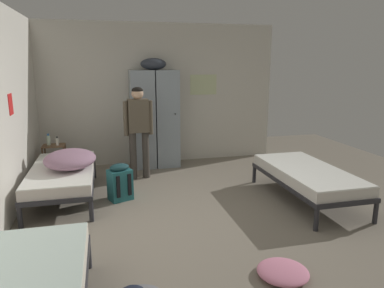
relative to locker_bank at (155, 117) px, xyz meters
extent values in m
plane|color=gray|center=(0.16, -2.65, -0.97)|extent=(9.37, 9.37, 0.00)
cube|color=beige|center=(0.16, 0.31, 0.40)|extent=(4.70, 0.06, 2.74)
cube|color=beige|center=(1.05, 0.28, 0.58)|extent=(0.55, 0.01, 0.40)
cube|color=red|center=(-2.13, -1.62, 0.48)|extent=(0.01, 0.20, 0.28)
cube|color=#8C99A3|center=(-0.23, 0.00, -0.04)|extent=(0.44, 0.52, 1.85)
cylinder|color=black|center=(-0.11, -0.27, 0.08)|extent=(0.02, 0.03, 0.02)
cube|color=#8C99A3|center=(0.23, 0.00, -0.04)|extent=(0.44, 0.52, 1.85)
cylinder|color=black|center=(0.35, -0.27, 0.08)|extent=(0.02, 0.03, 0.02)
ellipsoid|color=#333842|center=(0.00, 0.00, 0.99)|extent=(0.48, 0.36, 0.22)
cylinder|color=brown|center=(-2.01, -0.38, -0.69)|extent=(0.03, 0.03, 0.55)
cylinder|color=brown|center=(-1.66, -0.38, -0.69)|extent=(0.03, 0.03, 0.55)
cylinder|color=brown|center=(-2.01, -0.11, -0.69)|extent=(0.03, 0.03, 0.55)
cylinder|color=brown|center=(-1.66, -0.11, -0.69)|extent=(0.03, 0.03, 0.55)
cube|color=brown|center=(-1.83, -0.24, -0.78)|extent=(0.38, 0.30, 0.02)
cube|color=brown|center=(-1.83, -0.24, -0.41)|extent=(0.38, 0.30, 0.02)
cylinder|color=#28282D|center=(-2.00, -2.34, -0.83)|extent=(0.06, 0.06, 0.28)
cylinder|color=#28282D|center=(-1.16, -2.34, -0.83)|extent=(0.06, 0.06, 0.28)
cylinder|color=#28282D|center=(-2.00, -0.50, -0.83)|extent=(0.06, 0.06, 0.28)
cylinder|color=#28282D|center=(-1.16, -0.50, -0.83)|extent=(0.06, 0.06, 0.28)
cube|color=#28282D|center=(-1.58, -1.42, -0.66)|extent=(0.90, 1.90, 0.06)
cube|color=silver|center=(-1.58, -1.42, -0.56)|extent=(0.87, 1.84, 0.14)
cube|color=white|center=(-1.58, -1.42, -0.48)|extent=(0.86, 1.82, 0.01)
cylinder|color=#28282D|center=(-1.16, -3.42, -0.83)|extent=(0.06, 0.06, 0.28)
cube|color=silver|center=(-1.58, -4.34, -0.48)|extent=(0.86, 1.82, 0.01)
cylinder|color=#28282D|center=(2.32, -1.42, -0.83)|extent=(0.06, 0.06, 0.28)
cylinder|color=#28282D|center=(1.48, -1.42, -0.83)|extent=(0.06, 0.06, 0.28)
cylinder|color=#28282D|center=(2.32, -3.26, -0.83)|extent=(0.06, 0.06, 0.28)
cylinder|color=#28282D|center=(1.48, -3.26, -0.83)|extent=(0.06, 0.06, 0.28)
cube|color=#28282D|center=(1.90, -2.34, -0.66)|extent=(0.90, 1.90, 0.06)
cube|color=silver|center=(1.90, -2.34, -0.56)|extent=(0.87, 1.84, 0.14)
cube|color=white|center=(1.90, -2.34, -0.48)|extent=(0.86, 1.82, 0.01)
ellipsoid|color=gray|center=(-1.45, -1.47, -0.35)|extent=(0.73, 0.87, 0.26)
cylinder|color=#3D3833|center=(-0.27, -0.71, -0.56)|extent=(0.12, 0.12, 0.82)
cylinder|color=#3D3833|center=(-0.49, -0.72, -0.56)|extent=(0.12, 0.12, 0.82)
cube|color=brown|center=(-0.38, -0.71, 0.14)|extent=(0.36, 0.23, 0.56)
cylinder|color=brown|center=(-0.17, -0.70, 0.10)|extent=(0.08, 0.08, 0.58)
cylinder|color=brown|center=(-0.59, -0.73, 0.10)|extent=(0.08, 0.08, 0.58)
sphere|color=#DBAD89|center=(-0.38, -0.71, 0.51)|extent=(0.20, 0.20, 0.20)
ellipsoid|color=black|center=(-0.38, -0.71, 0.56)|extent=(0.19, 0.19, 0.11)
cylinder|color=silver|center=(-1.91, -0.22, -0.31)|extent=(0.06, 0.06, 0.17)
cylinder|color=#2666B2|center=(-1.91, -0.22, -0.21)|extent=(0.04, 0.04, 0.03)
cylinder|color=white|center=(-1.76, -0.28, -0.33)|extent=(0.05, 0.05, 0.13)
cylinder|color=black|center=(-1.76, -0.28, -0.26)|extent=(0.03, 0.03, 0.02)
cube|color=#23666B|center=(-0.76, -1.66, -0.74)|extent=(0.39, 0.34, 0.46)
ellipsoid|color=#193D42|center=(-0.82, -1.52, -0.82)|extent=(0.25, 0.16, 0.20)
ellipsoid|color=#193D42|center=(-0.76, -1.66, -0.47)|extent=(0.35, 0.31, 0.10)
cube|color=black|center=(-0.63, -1.76, -0.72)|extent=(0.06, 0.04, 0.32)
cube|color=black|center=(-0.79, -1.82, -0.72)|extent=(0.06, 0.04, 0.32)
ellipsoid|color=pink|center=(0.64, -4.02, -0.92)|extent=(0.49, 0.49, 0.10)
camera|label=1|loc=(-0.93, -6.75, 1.02)|focal=33.33mm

